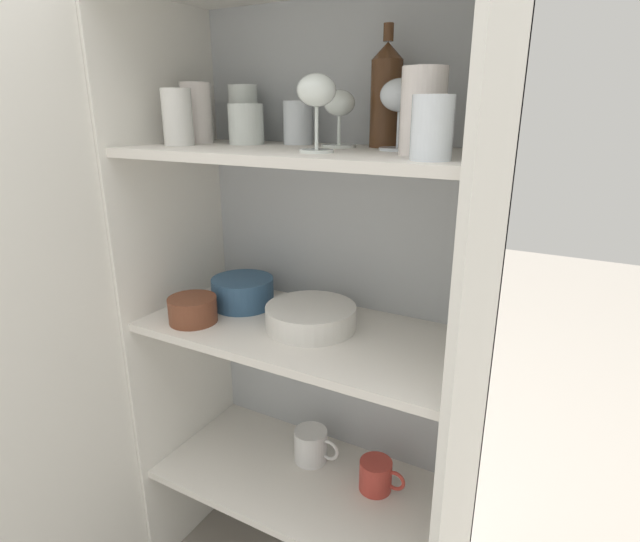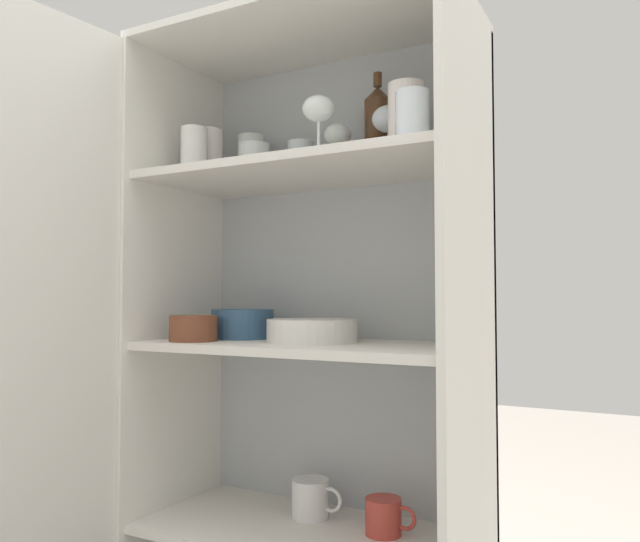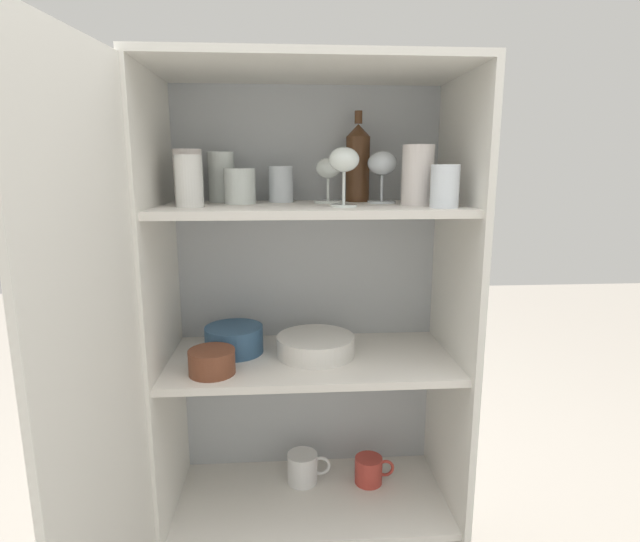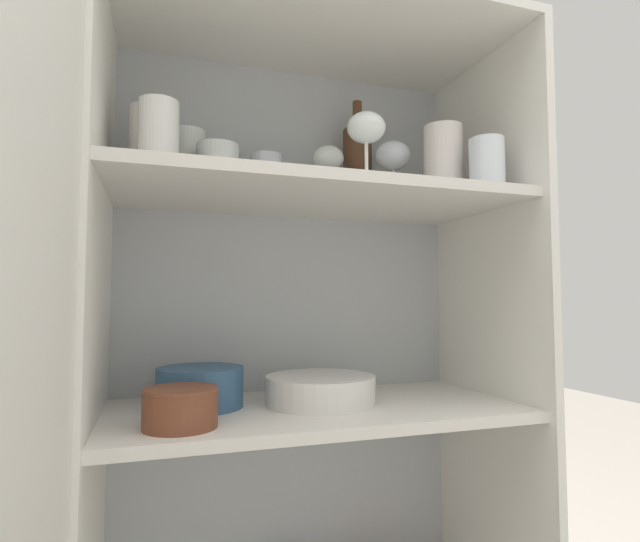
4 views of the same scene
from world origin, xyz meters
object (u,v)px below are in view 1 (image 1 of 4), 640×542
object	(u,v)px
plate_stack_white	(311,317)
coffee_mug_primary	(376,475)
wine_bottle	(386,95)
mixing_bowl_large	(243,291)
serving_bowl_small	(193,308)

from	to	relation	value
plate_stack_white	coffee_mug_primary	xyz separation A→B (m)	(0.16, 0.04, -0.41)
plate_stack_white	coffee_mug_primary	size ratio (longest dim) A/B	1.78
wine_bottle	coffee_mug_primary	size ratio (longest dim) A/B	2.05
mixing_bowl_large	coffee_mug_primary	world-z (taller)	mixing_bowl_large
wine_bottle	plate_stack_white	distance (m)	0.52
mixing_bowl_large	serving_bowl_small	bearing A→B (deg)	-106.04
plate_stack_white	coffee_mug_primary	bearing A→B (deg)	14.43
wine_bottle	serving_bowl_small	world-z (taller)	wine_bottle
serving_bowl_small	wine_bottle	bearing A→B (deg)	28.91
wine_bottle	mixing_bowl_large	size ratio (longest dim) A/B	1.53
coffee_mug_primary	plate_stack_white	bearing A→B (deg)	-165.57
wine_bottle	plate_stack_white	world-z (taller)	wine_bottle
wine_bottle	plate_stack_white	size ratio (longest dim) A/B	1.15
coffee_mug_primary	mixing_bowl_large	bearing A→B (deg)	-178.98
mixing_bowl_large	coffee_mug_primary	distance (m)	0.58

